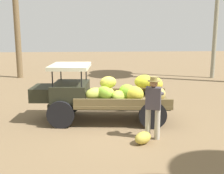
# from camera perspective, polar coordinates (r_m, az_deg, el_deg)

# --- Properties ---
(ground_plane) EXTENTS (60.00, 60.00, 0.00)m
(ground_plane) POSITION_cam_1_polar(r_m,az_deg,el_deg) (9.24, -1.65, -7.27)
(ground_plane) COLOR brown
(truck) EXTENTS (4.56, 2.07, 1.86)m
(truck) POSITION_cam_1_polar(r_m,az_deg,el_deg) (9.27, -2.37, -1.38)
(truck) COLOR black
(truck) RESTS_ON ground
(farmer) EXTENTS (0.55, 0.51, 1.74)m
(farmer) POSITION_cam_1_polar(r_m,az_deg,el_deg) (7.77, 8.26, -3.38)
(farmer) COLOR #B8B19E
(farmer) RESTS_ON ground
(loose_banana_bunch) EXTENTS (0.63, 0.63, 0.32)m
(loose_banana_bunch) POSITION_cam_1_polar(r_m,az_deg,el_deg) (7.67, 6.22, -10.08)
(loose_banana_bunch) COLOR gold
(loose_banana_bunch) RESTS_ON ground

